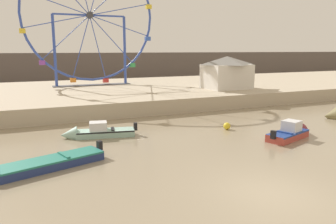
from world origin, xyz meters
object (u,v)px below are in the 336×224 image
object	(u,v)px
ferris_wheel_blue_frame	(90,17)
mooring_buoy_orange	(227,126)
motorboat_seafoam	(94,132)
carnival_booth_white_ticket	(227,72)
motorboat_faded_red	(293,132)
motorboat_navy_blue	(28,168)

from	to	relation	value
ferris_wheel_blue_frame	mooring_buoy_orange	bearing A→B (deg)	-75.31
motorboat_seafoam	carnival_booth_white_ticket	bearing A→B (deg)	-138.15
motorboat_faded_red	mooring_buoy_orange	bearing A→B (deg)	109.40
motorboat_navy_blue	mooring_buoy_orange	distance (m)	11.83
motorboat_navy_blue	motorboat_seafoam	size ratio (longest dim) A/B	1.30
carnival_booth_white_ticket	mooring_buoy_orange	world-z (taller)	carnival_booth_white_ticket
motorboat_seafoam	mooring_buoy_orange	xyz separation A→B (m)	(7.91, -1.52, -0.05)
motorboat_navy_blue	ferris_wheel_blue_frame	xyz separation A→B (m)	(6.67, 21.21, 7.89)
motorboat_navy_blue	motorboat_seafoam	bearing A→B (deg)	-145.63
motorboat_seafoam	carnival_booth_white_ticket	size ratio (longest dim) A/B	0.93
motorboat_faded_red	ferris_wheel_blue_frame	world-z (taller)	ferris_wheel_blue_frame
motorboat_navy_blue	ferris_wheel_blue_frame	size ratio (longest dim) A/B	0.41
carnival_booth_white_ticket	motorboat_faded_red	bearing A→B (deg)	-109.45
motorboat_navy_blue	motorboat_faded_red	size ratio (longest dim) A/B	1.46
ferris_wheel_blue_frame	carnival_booth_white_ticket	distance (m)	14.93
motorboat_seafoam	ferris_wheel_blue_frame	world-z (taller)	ferris_wheel_blue_frame
motorboat_faded_red	mooring_buoy_orange	size ratio (longest dim) A/B	8.78
ferris_wheel_blue_frame	carnival_booth_white_ticket	xyz separation A→B (m)	(11.38, -8.06, -5.34)
ferris_wheel_blue_frame	carnival_booth_white_ticket	size ratio (longest dim) A/B	2.98
motorboat_faded_red	ferris_wheel_blue_frame	bearing A→B (deg)	89.94
motorboat_faded_red	carnival_booth_white_ticket	distance (m)	14.07
motorboat_seafoam	mooring_buoy_orange	world-z (taller)	motorboat_seafoam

